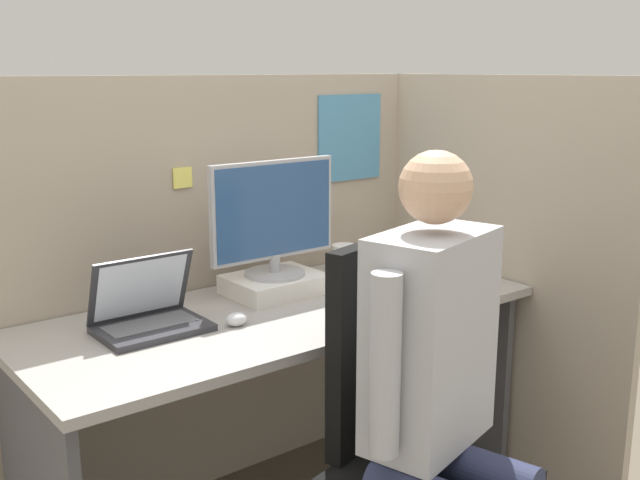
{
  "coord_description": "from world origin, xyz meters",
  "views": [
    {
      "loc": [
        -1.3,
        -1.51,
        1.48
      ],
      "look_at": [
        0.02,
        0.17,
        0.99
      ],
      "focal_mm": 42.0,
      "sensor_mm": 36.0,
      "label": 1
    }
  ],
  "objects_px": {
    "paper_box": "(275,284)",
    "carrot_toy": "(420,299)",
    "stapler": "(433,259)",
    "person": "(442,386)",
    "monitor": "(274,217)",
    "coffee_mug": "(344,259)",
    "laptop": "(149,315)",
    "office_chair": "(405,439)"
  },
  "relations": [
    {
      "from": "paper_box",
      "to": "laptop",
      "type": "height_order",
      "value": "laptop"
    },
    {
      "from": "paper_box",
      "to": "monitor",
      "type": "xyz_separation_m",
      "value": [
        0.0,
        0.0,
        0.23
      ]
    },
    {
      "from": "monitor",
      "to": "office_chair",
      "type": "xyz_separation_m",
      "value": [
        -0.08,
        -0.72,
        -0.47
      ]
    },
    {
      "from": "person",
      "to": "coffee_mug",
      "type": "distance_m",
      "value": 1.04
    },
    {
      "from": "stapler",
      "to": "coffee_mug",
      "type": "bearing_deg",
      "value": 158.48
    },
    {
      "from": "person",
      "to": "office_chair",
      "type": "bearing_deg",
      "value": 75.13
    },
    {
      "from": "monitor",
      "to": "person",
      "type": "height_order",
      "value": "person"
    },
    {
      "from": "stapler",
      "to": "carrot_toy",
      "type": "distance_m",
      "value": 0.5
    },
    {
      "from": "carrot_toy",
      "to": "person",
      "type": "bearing_deg",
      "value": -130.79
    },
    {
      "from": "laptop",
      "to": "carrot_toy",
      "type": "xyz_separation_m",
      "value": [
        0.78,
        -0.32,
        -0.02
      ]
    },
    {
      "from": "paper_box",
      "to": "coffee_mug",
      "type": "xyz_separation_m",
      "value": [
        0.34,
        0.05,
        0.02
      ]
    },
    {
      "from": "laptop",
      "to": "office_chair",
      "type": "xyz_separation_m",
      "value": [
        0.41,
        -0.64,
        -0.26
      ]
    },
    {
      "from": "monitor",
      "to": "stapler",
      "type": "distance_m",
      "value": 0.72
    },
    {
      "from": "monitor",
      "to": "stapler",
      "type": "xyz_separation_m",
      "value": [
        0.68,
        -0.09,
        -0.23
      ]
    },
    {
      "from": "paper_box",
      "to": "stapler",
      "type": "distance_m",
      "value": 0.68
    },
    {
      "from": "stapler",
      "to": "person",
      "type": "height_order",
      "value": "person"
    },
    {
      "from": "stapler",
      "to": "carrot_toy",
      "type": "xyz_separation_m",
      "value": [
        -0.39,
        -0.31,
        -0.01
      ]
    },
    {
      "from": "office_chair",
      "to": "person",
      "type": "bearing_deg",
      "value": -104.87
    },
    {
      "from": "laptop",
      "to": "office_chair",
      "type": "bearing_deg",
      "value": -57.5
    },
    {
      "from": "paper_box",
      "to": "carrot_toy",
      "type": "height_order",
      "value": "paper_box"
    },
    {
      "from": "coffee_mug",
      "to": "stapler",
      "type": "bearing_deg",
      "value": -21.52
    },
    {
      "from": "office_chair",
      "to": "coffee_mug",
      "type": "xyz_separation_m",
      "value": [
        0.43,
        0.76,
        0.27
      ]
    },
    {
      "from": "paper_box",
      "to": "carrot_toy",
      "type": "xyz_separation_m",
      "value": [
        0.29,
        -0.4,
        -0.01
      ]
    },
    {
      "from": "office_chair",
      "to": "laptop",
      "type": "bearing_deg",
      "value": 122.5
    },
    {
      "from": "monitor",
      "to": "carrot_toy",
      "type": "relative_size",
      "value": 3.04
    },
    {
      "from": "carrot_toy",
      "to": "monitor",
      "type": "bearing_deg",
      "value": 125.81
    },
    {
      "from": "carrot_toy",
      "to": "office_chair",
      "type": "bearing_deg",
      "value": -139.29
    },
    {
      "from": "office_chair",
      "to": "stapler",
      "type": "bearing_deg",
      "value": 39.55
    },
    {
      "from": "carrot_toy",
      "to": "paper_box",
      "type": "bearing_deg",
      "value": 125.99
    },
    {
      "from": "laptop",
      "to": "coffee_mug",
      "type": "bearing_deg",
      "value": 8.15
    },
    {
      "from": "monitor",
      "to": "coffee_mug",
      "type": "xyz_separation_m",
      "value": [
        0.34,
        0.04,
        -0.21
      ]
    },
    {
      "from": "carrot_toy",
      "to": "coffee_mug",
      "type": "height_order",
      "value": "coffee_mug"
    },
    {
      "from": "laptop",
      "to": "person",
      "type": "xyz_separation_m",
      "value": [
        0.37,
        -0.8,
        -0.04
      ]
    },
    {
      "from": "monitor",
      "to": "office_chair",
      "type": "relative_size",
      "value": 0.45
    },
    {
      "from": "laptop",
      "to": "carrot_toy",
      "type": "height_order",
      "value": "laptop"
    },
    {
      "from": "office_chair",
      "to": "coffee_mug",
      "type": "relative_size",
      "value": 9.52
    },
    {
      "from": "paper_box",
      "to": "person",
      "type": "xyz_separation_m",
      "value": [
        -0.13,
        -0.88,
        -0.03
      ]
    },
    {
      "from": "stapler",
      "to": "office_chair",
      "type": "distance_m",
      "value": 1.02
    },
    {
      "from": "person",
      "to": "monitor",
      "type": "bearing_deg",
      "value": 81.74
    },
    {
      "from": "stapler",
      "to": "office_chair",
      "type": "bearing_deg",
      "value": -140.45
    },
    {
      "from": "stapler",
      "to": "person",
      "type": "relative_size",
      "value": 0.11
    },
    {
      "from": "paper_box",
      "to": "monitor",
      "type": "bearing_deg",
      "value": 90.0
    }
  ]
}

